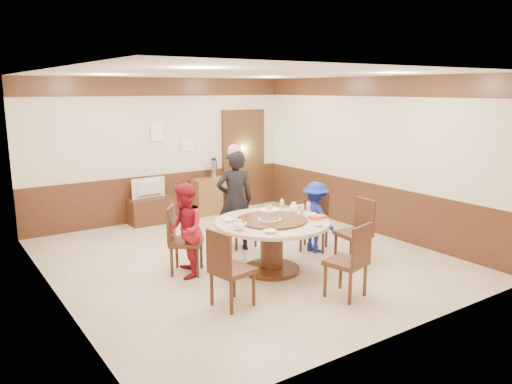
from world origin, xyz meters
TOP-DOWN VIEW (x-y plane):
  - room at (0.01, 0.01)m, footprint 6.00×6.04m
  - banquet_table at (0.02, -0.71)m, footprint 1.63×1.63m
  - chair_0 at (1.20, -0.27)m, footprint 0.62×0.62m
  - chair_1 at (0.30, 0.58)m, footprint 0.47×0.48m
  - chair_2 at (-1.03, -0.06)m, footprint 0.62×0.62m
  - chair_3 at (-1.08, -1.39)m, footprint 0.52×0.51m
  - chair_4 at (0.27, -1.98)m, footprint 0.53×0.54m
  - chair_5 at (1.27, -1.10)m, footprint 0.49×0.48m
  - person_standing at (0.12, 0.44)m, footprint 0.69×0.56m
  - person_red at (-1.09, -0.19)m, footprint 0.71×0.79m
  - person_blue at (1.14, -0.37)m, footprint 0.50×0.78m
  - birthday_cake at (-0.03, -0.72)m, footprint 0.34×0.34m
  - teapot_left at (-0.62, -0.85)m, footprint 0.17×0.15m
  - teapot_right at (0.62, -0.46)m, footprint 0.17×0.15m
  - bowl_0 at (-0.50, -0.40)m, footprint 0.14×0.14m
  - bowl_1 at (0.38, -1.29)m, footprint 0.13×0.13m
  - bowl_2 at (-0.35, -1.18)m, footprint 0.16×0.16m
  - bowl_3 at (0.66, -0.83)m, footprint 0.14×0.14m
  - saucer_near at (-0.23, -1.36)m, footprint 0.18×0.18m
  - saucer_far at (0.47, -0.21)m, footprint 0.18×0.18m
  - shrimp_platter at (0.59, -1.04)m, footprint 0.30×0.20m
  - bottle_0 at (0.56, -0.73)m, footprint 0.06×0.06m
  - bottle_1 at (0.74, -0.65)m, footprint 0.06×0.06m
  - bottle_2 at (0.52, -0.28)m, footprint 0.06×0.06m
  - tv_stand at (-0.39, 2.75)m, footprint 0.85×0.45m
  - television at (-0.39, 2.75)m, footprint 0.69×0.13m
  - side_cabinet at (0.98, 2.78)m, footprint 0.80×0.40m
  - thermos at (1.05, 2.78)m, footprint 0.15×0.15m
  - notice_left at (-0.10, 2.96)m, footprint 0.25×0.00m
  - notice_right at (0.55, 2.96)m, footprint 0.30×0.00m

SIDE VIEW (x-z plane):
  - tv_stand at x=-0.39m, z-range 0.00..0.50m
  - chair_0 at x=1.20m, z-range -0.18..0.79m
  - chair_1 at x=0.30m, z-range -0.18..0.79m
  - chair_2 at x=-1.03m, z-range -0.18..0.79m
  - chair_3 at x=-1.08m, z-range -0.18..0.79m
  - chair_4 at x=0.27m, z-range -0.18..0.79m
  - chair_5 at x=1.27m, z-range -0.18..0.79m
  - side_cabinet at x=0.98m, z-range 0.00..0.75m
  - banquet_table at x=0.02m, z-range 0.14..0.92m
  - person_blue at x=1.14m, z-range 0.00..1.14m
  - person_red at x=-1.09m, z-range 0.00..1.33m
  - television at x=-0.39m, z-range 0.50..0.89m
  - saucer_near at x=-0.23m, z-range 0.75..0.76m
  - saucer_far at x=0.47m, z-range 0.75..0.76m
  - bowl_0 at x=-0.50m, z-range 0.75..0.78m
  - bowl_2 at x=-0.35m, z-range 0.75..0.79m
  - bowl_1 at x=0.38m, z-range 0.75..0.79m
  - bowl_3 at x=0.66m, z-range 0.75..0.79m
  - shrimp_platter at x=0.59m, z-range 0.75..0.81m
  - teapot_left at x=-0.62m, z-range 0.75..0.87m
  - teapot_right at x=0.62m, z-range 0.75..0.87m
  - person_standing at x=0.12m, z-range 0.00..1.64m
  - bottle_0 at x=0.56m, z-range 0.75..0.91m
  - bottle_1 at x=0.74m, z-range 0.75..0.91m
  - bottle_2 at x=0.52m, z-range 0.75..0.91m
  - birthday_cake at x=-0.03m, z-range 0.75..0.97m
  - thermos at x=1.05m, z-range 0.75..1.13m
  - room at x=0.01m, z-range -0.34..2.50m
  - notice_right at x=0.55m, z-range 1.34..1.56m
  - notice_left at x=-0.10m, z-range 1.57..1.93m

